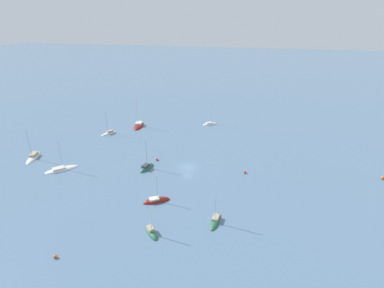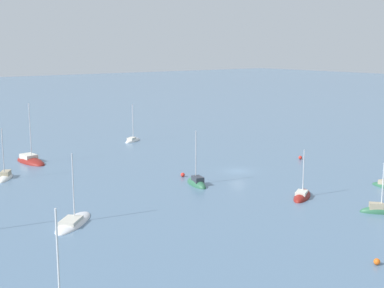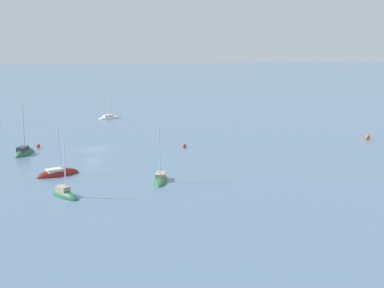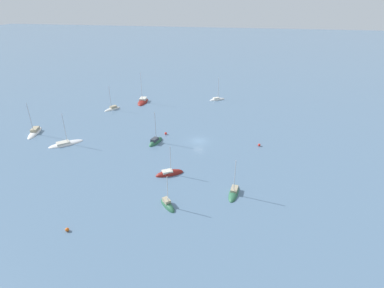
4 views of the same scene
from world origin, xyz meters
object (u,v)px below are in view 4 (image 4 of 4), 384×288
sailboat_0 (169,174)px  mooring_buoy_1 (259,145)px  sailboat_8 (234,193)px  mooring_buoy_0 (67,230)px  sailboat_7 (35,132)px  sailboat_9 (217,99)px  sailboat_2 (156,142)px  sailboat_6 (113,109)px  sailboat_3 (168,205)px  mooring_buoy_2 (166,133)px  sailboat_1 (66,144)px  sailboat_4 (143,102)px

sailboat_0 → mooring_buoy_1: (-18.94, -17.06, 0.27)m
sailboat_8 → mooring_buoy_0: size_ratio=12.85×
sailboat_7 → sailboat_8: bearing=56.4°
sailboat_9 → mooring_buoy_1: sailboat_9 is taller
sailboat_2 → sailboat_6: bearing=60.0°
sailboat_3 → sailboat_8: (-11.58, -6.05, -0.02)m
mooring_buoy_2 → sailboat_1: bearing=23.9°
sailboat_3 → sailboat_6: bearing=172.3°
sailboat_6 → mooring_buoy_1: 51.27m
sailboat_8 → mooring_buoy_1: size_ratio=12.27×
sailboat_3 → sailboat_4: size_ratio=0.62×
sailboat_2 → sailboat_3: sailboat_2 is taller
sailboat_0 → sailboat_6: bearing=99.3°
sailboat_1 → mooring_buoy_0: sailboat_1 is taller
mooring_buoy_0 → mooring_buoy_2: (-5.80, -39.11, 0.02)m
sailboat_0 → sailboat_2: (7.38, -14.14, 0.06)m
sailboat_2 → sailboat_7: (34.63, 0.53, 0.03)m
sailboat_4 → sailboat_9: bearing=100.7°
mooring_buoy_1 → mooring_buoy_0: bearing=50.0°
sailboat_9 → sailboat_2: bearing=-140.2°
sailboat_1 → sailboat_9: sailboat_1 is taller
sailboat_8 → mooring_buoy_0: bearing=-53.2°
sailboat_0 → sailboat_8: (-13.93, 4.35, 0.05)m
sailboat_0 → sailboat_1: bearing=133.5°
sailboat_6 → sailboat_7: size_ratio=0.91×
sailboat_1 → sailboat_2: size_ratio=0.97×
sailboat_1 → mooring_buoy_2: size_ratio=13.03×
sailboat_1 → mooring_buoy_2: (-23.63, -10.48, 0.27)m
sailboat_3 → sailboat_6: (31.24, -45.90, 0.02)m
mooring_buoy_0 → sailboat_3: bearing=-146.8°
sailboat_8 → sailboat_9: bearing=-164.2°
sailboat_3 → sailboat_7: size_ratio=0.77×
mooring_buoy_1 → sailboat_4: bearing=-34.3°
sailboat_0 → sailboat_4: size_ratio=0.65×
sailboat_1 → sailboat_8: bearing=-60.0°
sailboat_6 → mooring_buoy_1: bearing=101.0°
sailboat_2 → mooring_buoy_0: (4.53, 33.87, 0.20)m
sailboat_2 → mooring_buoy_0: size_ratio=14.41×
sailboat_4 → mooring_buoy_1: sailboat_4 is taller
sailboat_9 → mooring_buoy_0: (16.20, 71.84, 0.22)m
sailboat_4 → sailboat_8: bearing=30.1°
sailboat_6 → sailboat_9: bearing=148.7°
sailboat_1 → sailboat_9: 55.00m
sailboat_3 → sailboat_9: sailboat_9 is taller
sailboat_2 → sailboat_9: sailboat_2 is taller
sailboat_0 → sailboat_9: (-4.28, -52.11, 0.04)m
sailboat_2 → mooring_buoy_0: bearing=-172.8°
sailboat_7 → mooring_buoy_0: bearing=26.3°
sailboat_3 → sailboat_9: 62.54m
sailboat_3 → mooring_buoy_1: (-16.59, -27.46, 0.20)m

